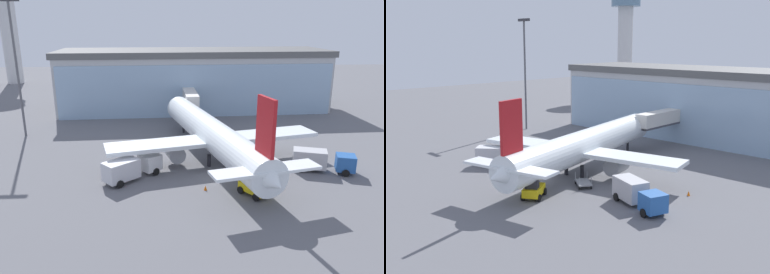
# 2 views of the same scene
# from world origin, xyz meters

# --- Properties ---
(ground) EXTENTS (240.00, 240.00, 0.00)m
(ground) POSITION_xyz_m (0.00, 0.00, 0.00)
(ground) COLOR slate
(terminal_building) EXTENTS (55.53, 17.71, 12.35)m
(terminal_building) POSITION_xyz_m (0.00, 38.16, 6.18)
(terminal_building) COLOR #B8B8B8
(terminal_building) RESTS_ON ground
(jet_bridge) EXTENTS (2.60, 13.01, 5.86)m
(jet_bridge) POSITION_xyz_m (-1.54, 27.16, 4.48)
(jet_bridge) COLOR silver
(jet_bridge) RESTS_ON ground
(control_tower) EXTENTS (9.42, 9.42, 32.09)m
(control_tower) POSITION_xyz_m (-51.56, 76.59, 19.96)
(control_tower) COLOR silver
(control_tower) RESTS_ON ground
(apron_light_mast) EXTENTS (3.20, 0.40, 21.18)m
(apron_light_mast) POSITION_xyz_m (-28.79, 19.49, 12.38)
(apron_light_mast) COLOR #59595E
(apron_light_mast) RESTS_ON ground
(airplane) EXTENTS (28.24, 35.55, 11.16)m
(airplane) POSITION_xyz_m (0.22, 6.28, 3.54)
(airplane) COLOR white
(airplane) RESTS_ON ground
(catering_truck) EXTENTS (6.94, 6.47, 2.65)m
(catering_truck) POSITION_xyz_m (-10.04, 0.52, 1.47)
(catering_truck) COLOR silver
(catering_truck) RESTS_ON ground
(fuel_truck) EXTENTS (7.62, 4.40, 2.65)m
(fuel_truck) POSITION_xyz_m (13.15, 1.49, 1.47)
(fuel_truck) COLOR #2659A5
(fuel_truck) RESTS_ON ground
(baggage_cart) EXTENTS (3.22, 2.86, 1.50)m
(baggage_cart) POSITION_xyz_m (4.57, 2.09, 0.50)
(baggage_cart) COLOR gray
(baggage_cart) RESTS_ON ground
(pushback_tug) EXTENTS (3.49, 3.72, 2.30)m
(pushback_tug) POSITION_xyz_m (3.54, -4.64, 0.97)
(pushback_tug) COLOR yellow
(pushback_tug) RESTS_ON ground
(safety_cone_nose) EXTENTS (0.36, 0.36, 0.55)m
(safety_cone_nose) POSITION_xyz_m (-1.63, -3.06, 0.28)
(safety_cone_nose) COLOR orange
(safety_cone_nose) RESTS_ON ground
(safety_cone_wingtip) EXTENTS (0.36, 0.36, 0.55)m
(safety_cone_wingtip) POSITION_xyz_m (15.11, 8.29, 0.28)
(safety_cone_wingtip) COLOR orange
(safety_cone_wingtip) RESTS_ON ground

